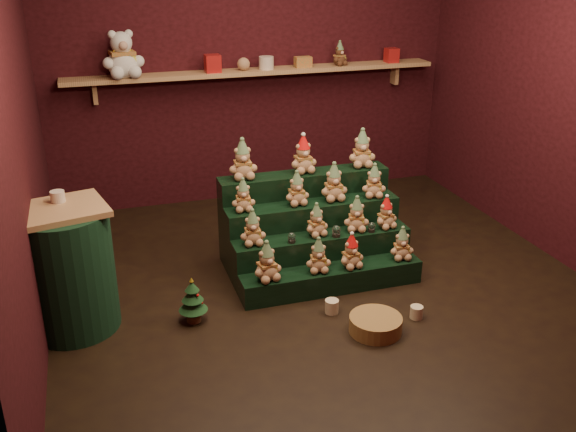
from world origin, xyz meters
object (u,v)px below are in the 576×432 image
object	(u,v)px
snow_globe_a	(292,238)
riser_tier_front	(332,279)
mug_right	(416,312)
wicker_basket	(376,324)
mini_christmas_tree	(193,300)
white_bear	(122,48)
mug_left	(332,306)
side_table	(68,269)
snow_globe_c	(372,227)
snow_globe_b	(336,231)
brown_bear	(340,54)

from	to	relation	value
snow_globe_a	riser_tier_front	bearing A→B (deg)	-31.08
mug_right	wicker_basket	xyz separation A→B (m)	(-0.35, -0.07, 0.01)
mini_christmas_tree	white_bear	world-z (taller)	white_bear
mini_christmas_tree	wicker_basket	distance (m)	1.26
mini_christmas_tree	mug_right	world-z (taller)	mini_christmas_tree
mug_left	mug_right	xyz separation A→B (m)	(0.54, -0.25, -0.00)
snow_globe_a	mug_left	size ratio (longest dim) A/B	0.81
mug_left	side_table	bearing A→B (deg)	167.99
mini_christmas_tree	snow_globe_c	bearing A→B (deg)	11.11
wicker_basket	snow_globe_b	bearing A→B (deg)	88.84
side_table	mug_right	distance (m)	2.39
riser_tier_front	snow_globe_a	world-z (taller)	snow_globe_a
riser_tier_front	snow_globe_c	bearing A→B (deg)	22.55
mug_right	brown_bear	xyz separation A→B (m)	(0.39, 2.53, 1.39)
brown_bear	snow_globe_a	bearing A→B (deg)	-140.73
mug_right	wicker_basket	bearing A→B (deg)	-168.18
brown_bear	snow_globe_b	bearing A→B (deg)	-131.70
wicker_basket	side_table	bearing A→B (deg)	160.40
mug_left	snow_globe_c	bearing A→B (deg)	43.07
riser_tier_front	snow_globe_b	world-z (taller)	snow_globe_b
snow_globe_b	mug_right	bearing A→B (deg)	-65.17
mug_right	white_bear	size ratio (longest dim) A/B	0.17
snow_globe_b	white_bear	xyz separation A→B (m)	(-1.35, 1.82, 1.17)
mini_christmas_tree	mug_left	distance (m)	0.98
snow_globe_b	white_bear	bearing A→B (deg)	126.57
side_table	brown_bear	distance (m)	3.43
side_table	wicker_basket	xyz separation A→B (m)	(1.93, -0.69, -0.38)
white_bear	wicker_basket	bearing A→B (deg)	-69.89
mug_right	side_table	bearing A→B (deg)	164.89
snow_globe_a	side_table	bearing A→B (deg)	-176.41
snow_globe_a	side_table	xyz separation A→B (m)	(-1.59, -0.10, 0.03)
side_table	white_bear	xyz separation A→B (m)	(0.60, 1.92, 1.14)
snow_globe_c	side_table	size ratio (longest dim) A/B	0.09
snow_globe_b	mini_christmas_tree	distance (m)	1.22
white_bear	brown_bear	xyz separation A→B (m)	(2.07, 0.00, -0.14)
mini_christmas_tree	side_table	bearing A→B (deg)	166.66
riser_tier_front	white_bear	bearing A→B (deg)	122.45
wicker_basket	white_bear	bearing A→B (deg)	117.09
riser_tier_front	snow_globe_b	size ratio (longest dim) A/B	15.49
wicker_basket	riser_tier_front	bearing A→B (deg)	96.84
riser_tier_front	white_bear	xyz separation A→B (m)	(-1.26, 1.98, 1.49)
snow_globe_c	brown_bear	world-z (taller)	brown_bear
snow_globe_c	mug_left	world-z (taller)	snow_globe_c
snow_globe_a	snow_globe_c	bearing A→B (deg)	-0.00
white_bear	snow_globe_c	bearing A→B (deg)	-54.89
mini_christmas_tree	wicker_basket	size ratio (longest dim) A/B	0.95
riser_tier_front	mug_left	world-z (taller)	riser_tier_front
snow_globe_b	brown_bear	xyz separation A→B (m)	(0.72, 1.82, 1.03)
wicker_basket	mug_right	bearing A→B (deg)	11.82
snow_globe_c	side_table	bearing A→B (deg)	-177.45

